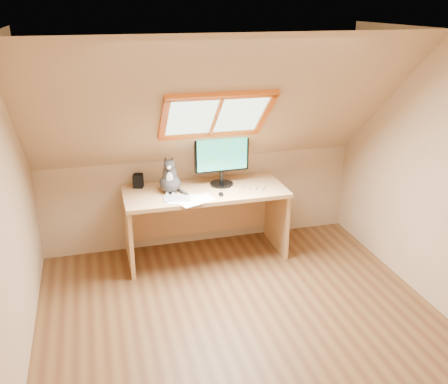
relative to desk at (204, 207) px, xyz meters
name	(u,v)px	position (x,y,z in m)	size (l,w,h in m)	color
ground	(247,329)	(0.04, -1.45, -0.54)	(3.50, 3.50, 0.00)	brown
room_shell	(254,174)	(0.04, -1.54, 0.89)	(3.52, 3.52, 2.41)	tan
desk	(204,207)	(0.00, 0.00, 0.00)	(1.68, 0.74, 0.77)	tan
monitor	(222,157)	(0.20, 0.01, 0.54)	(0.58, 0.25, 0.54)	black
cat	(170,179)	(-0.36, -0.05, 0.37)	(0.26, 0.29, 0.40)	#393432
desk_speaker	(138,181)	(-0.66, 0.18, 0.30)	(0.10, 0.10, 0.14)	black
graphics_tablet	(177,198)	(-0.32, -0.25, 0.24)	(0.26, 0.19, 0.01)	#B2B2B7
mouse	(221,194)	(0.12, -0.28, 0.25)	(0.05, 0.09, 0.03)	black
papers	(193,200)	(-0.18, -0.33, 0.23)	(0.35, 0.30, 0.01)	white
cables	(246,189)	(0.41, -0.19, 0.23)	(0.51, 0.26, 0.01)	silver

